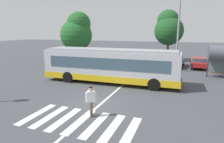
% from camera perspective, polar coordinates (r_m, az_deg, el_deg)
% --- Properties ---
extents(ground_plane, '(160.00, 160.00, 0.00)m').
position_cam_1_polar(ground_plane, '(12.61, -4.93, -9.62)').
color(ground_plane, '#424449').
extents(city_transit_bus, '(12.37, 2.85, 3.06)m').
position_cam_1_polar(city_transit_bus, '(17.35, -0.60, 1.80)').
color(city_transit_bus, black).
rests_on(city_transit_bus, ground_plane).
extents(pedestrian_crossing_street, '(0.52, 0.42, 1.72)m').
position_cam_1_polar(pedestrian_crossing_street, '(10.62, -6.21, -8.25)').
color(pedestrian_crossing_street, brown).
rests_on(pedestrian_crossing_street, ground_plane).
extents(parked_car_white, '(1.92, 4.52, 1.35)m').
position_cam_1_polar(parked_car_white, '(28.97, 2.31, 4.16)').
color(parked_car_white, black).
rests_on(parked_car_white, ground_plane).
extents(parked_car_silver, '(1.90, 4.51, 1.35)m').
position_cam_1_polar(parked_car_silver, '(28.15, 7.98, 3.83)').
color(parked_car_silver, black).
rests_on(parked_car_silver, ground_plane).
extents(parked_car_teal, '(2.03, 4.58, 1.35)m').
position_cam_1_polar(parked_car_teal, '(27.14, 13.24, 3.34)').
color(parked_car_teal, black).
rests_on(parked_car_teal, ground_plane).
extents(parked_car_blue, '(2.11, 4.61, 1.35)m').
position_cam_1_polar(parked_car_blue, '(26.93, 18.40, 2.99)').
color(parked_car_blue, black).
rests_on(parked_car_blue, ground_plane).
extents(parked_car_red, '(1.90, 4.51, 1.35)m').
position_cam_1_polar(parked_car_red, '(26.92, 24.24, 2.55)').
color(parked_car_red, black).
rests_on(parked_car_red, ground_plane).
extents(twin_arm_street_lamp, '(4.16, 0.32, 10.01)m').
position_cam_1_polar(twin_arm_street_lamp, '(23.38, 19.18, 14.71)').
color(twin_arm_street_lamp, '#939399').
rests_on(twin_arm_street_lamp, ground_plane).
extents(background_tree_left, '(4.84, 4.84, 7.54)m').
position_cam_1_polar(background_tree_left, '(30.66, -10.30, 11.45)').
color(background_tree_left, brown).
rests_on(background_tree_left, ground_plane).
extents(background_tree_right, '(4.46, 4.46, 7.91)m').
position_cam_1_polar(background_tree_right, '(31.98, 16.34, 12.25)').
color(background_tree_right, brown).
rests_on(background_tree_right, ground_plane).
extents(crosswalk_painted_stripes, '(5.94, 2.96, 0.01)m').
position_cam_1_polar(crosswalk_painted_stripes, '(10.48, -9.52, -14.34)').
color(crosswalk_painted_stripes, silver).
rests_on(crosswalk_painted_stripes, ground_plane).
extents(lane_center_line, '(0.16, 24.00, 0.01)m').
position_cam_1_polar(lane_center_line, '(14.23, -0.37, -7.04)').
color(lane_center_line, silver).
rests_on(lane_center_line, ground_plane).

